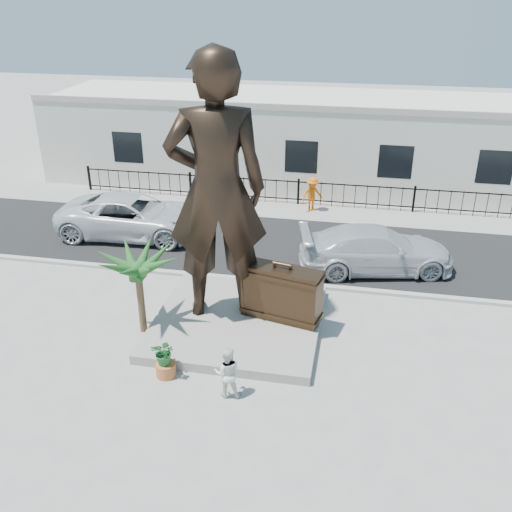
{
  "coord_description": "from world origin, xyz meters",
  "views": [
    {
      "loc": [
        3.04,
        -13.55,
        10.01
      ],
      "look_at": [
        0.0,
        2.0,
        2.3
      ],
      "focal_mm": 40.0,
      "sensor_mm": 36.0,
      "label": 1
    }
  ],
  "objects_px": {
    "tourist": "(227,372)",
    "suitcase": "(282,293)",
    "car_white": "(133,216)",
    "statue": "(216,190)"
  },
  "relations": [
    {
      "from": "car_white",
      "to": "statue",
      "type": "bearing_deg",
      "value": -140.15
    },
    {
      "from": "statue",
      "to": "tourist",
      "type": "relative_size",
      "value": 5.58
    },
    {
      "from": "suitcase",
      "to": "statue",
      "type": "bearing_deg",
      "value": -168.77
    },
    {
      "from": "suitcase",
      "to": "tourist",
      "type": "bearing_deg",
      "value": -90.2
    },
    {
      "from": "tourist",
      "to": "car_white",
      "type": "distance_m",
      "value": 11.49
    },
    {
      "from": "suitcase",
      "to": "tourist",
      "type": "relative_size",
      "value": 1.68
    },
    {
      "from": "statue",
      "to": "car_white",
      "type": "height_order",
      "value": "statue"
    },
    {
      "from": "car_white",
      "to": "suitcase",
      "type": "bearing_deg",
      "value": -131.27
    },
    {
      "from": "tourist",
      "to": "suitcase",
      "type": "bearing_deg",
      "value": -113.24
    },
    {
      "from": "statue",
      "to": "tourist",
      "type": "bearing_deg",
      "value": 92.8
    }
  ]
}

